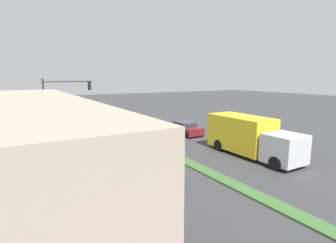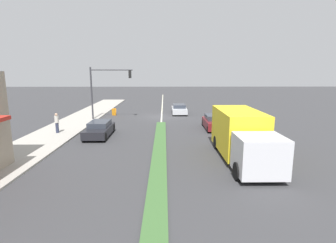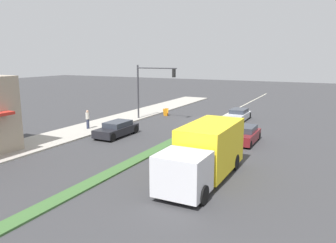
{
  "view_description": "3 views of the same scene",
  "coord_description": "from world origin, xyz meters",
  "px_view_note": "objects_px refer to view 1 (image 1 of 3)",
  "views": [
    {
      "loc": [
        9.9,
        28.72,
        5.79
      ],
      "look_at": [
        -1.59,
        9.15,
        1.97
      ],
      "focal_mm": 28.0,
      "sensor_mm": 36.0,
      "label": 1
    },
    {
      "loc": [
        -0.33,
        30.61,
        5.26
      ],
      "look_at": [
        -0.62,
        10.24,
        1.35
      ],
      "focal_mm": 28.0,
      "sensor_mm": 36.0,
      "label": 2
    },
    {
      "loc": [
        -10.88,
        31.45,
        6.47
      ],
      "look_at": [
        0.04,
        9.9,
        1.74
      ],
      "focal_mm": 35.0,
      "sensor_mm": 36.0,
      "label": 3
    }
  ],
  "objects_px": {
    "warning_aframe_sign": "(62,128)",
    "sedan_maroon": "(185,128)",
    "traffic_signal_main": "(60,98)",
    "delivery_truck": "(250,136)",
    "pedestrian": "(38,147)",
    "sedan_silver": "(127,119)",
    "sedan_dark": "(95,148)"
  },
  "relations": [
    {
      "from": "traffic_signal_main",
      "to": "sedan_maroon",
      "type": "distance_m",
      "value": 12.56
    },
    {
      "from": "delivery_truck",
      "to": "sedan_dark",
      "type": "xyz_separation_m",
      "value": [
        10.0,
        -5.79,
        -0.86
      ]
    },
    {
      "from": "traffic_signal_main",
      "to": "delivery_truck",
      "type": "height_order",
      "value": "traffic_signal_main"
    },
    {
      "from": "traffic_signal_main",
      "to": "warning_aframe_sign",
      "type": "relative_size",
      "value": 6.69
    },
    {
      "from": "delivery_truck",
      "to": "sedan_silver",
      "type": "relative_size",
      "value": 1.84
    },
    {
      "from": "sedan_silver",
      "to": "pedestrian",
      "type": "bearing_deg",
      "value": 44.57
    },
    {
      "from": "traffic_signal_main",
      "to": "warning_aframe_sign",
      "type": "xyz_separation_m",
      "value": [
        -0.34,
        -2.94,
        -3.47
      ]
    },
    {
      "from": "warning_aframe_sign",
      "to": "sedan_maroon",
      "type": "xyz_separation_m",
      "value": [
        -10.78,
        7.77,
        0.2
      ]
    },
    {
      "from": "traffic_signal_main",
      "to": "pedestrian",
      "type": "relative_size",
      "value": 3.32
    },
    {
      "from": "traffic_signal_main",
      "to": "pedestrian",
      "type": "bearing_deg",
      "value": 68.42
    },
    {
      "from": "pedestrian",
      "to": "delivery_truck",
      "type": "relative_size",
      "value": 0.23
    },
    {
      "from": "sedan_maroon",
      "to": "sedan_dark",
      "type": "height_order",
      "value": "sedan_maroon"
    },
    {
      "from": "sedan_maroon",
      "to": "sedan_dark",
      "type": "relative_size",
      "value": 0.91
    },
    {
      "from": "sedan_silver",
      "to": "sedan_maroon",
      "type": "xyz_separation_m",
      "value": [
        -2.8,
        8.93,
        0.05
      ]
    },
    {
      "from": "sedan_dark",
      "to": "sedan_maroon",
      "type": "bearing_deg",
      "value": -164.89
    },
    {
      "from": "sedan_maroon",
      "to": "delivery_truck",
      "type": "bearing_deg",
      "value": 90.0
    },
    {
      "from": "warning_aframe_sign",
      "to": "sedan_dark",
      "type": "xyz_separation_m",
      "value": [
        -0.78,
        10.47,
        0.19
      ]
    },
    {
      "from": "traffic_signal_main",
      "to": "sedan_dark",
      "type": "xyz_separation_m",
      "value": [
        -1.12,
        7.53,
        -3.29
      ]
    },
    {
      "from": "traffic_signal_main",
      "to": "sedan_silver",
      "type": "relative_size",
      "value": 1.38
    },
    {
      "from": "pedestrian",
      "to": "sedan_silver",
      "type": "bearing_deg",
      "value": -135.43
    },
    {
      "from": "traffic_signal_main",
      "to": "sedan_maroon",
      "type": "xyz_separation_m",
      "value": [
        -11.12,
        4.83,
        -3.27
      ]
    },
    {
      "from": "warning_aframe_sign",
      "to": "delivery_truck",
      "type": "bearing_deg",
      "value": 123.54
    },
    {
      "from": "sedan_maroon",
      "to": "sedan_dark",
      "type": "xyz_separation_m",
      "value": [
        10.0,
        2.7,
        -0.01
      ]
    },
    {
      "from": "warning_aframe_sign",
      "to": "delivery_truck",
      "type": "relative_size",
      "value": 0.11
    },
    {
      "from": "delivery_truck",
      "to": "sedan_silver",
      "type": "xyz_separation_m",
      "value": [
        2.8,
        -17.43,
        -0.89
      ]
    },
    {
      "from": "pedestrian",
      "to": "traffic_signal_main",
      "type": "bearing_deg",
      "value": -111.58
    },
    {
      "from": "traffic_signal_main",
      "to": "warning_aframe_sign",
      "type": "height_order",
      "value": "traffic_signal_main"
    },
    {
      "from": "sedan_dark",
      "to": "pedestrian",
      "type": "bearing_deg",
      "value": -12.26
    },
    {
      "from": "warning_aframe_sign",
      "to": "sedan_dark",
      "type": "bearing_deg",
      "value": 94.26
    },
    {
      "from": "warning_aframe_sign",
      "to": "sedan_dark",
      "type": "relative_size",
      "value": 0.2
    },
    {
      "from": "warning_aframe_sign",
      "to": "sedan_maroon",
      "type": "relative_size",
      "value": 0.22
    },
    {
      "from": "traffic_signal_main",
      "to": "sedan_maroon",
      "type": "height_order",
      "value": "traffic_signal_main"
    }
  ]
}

